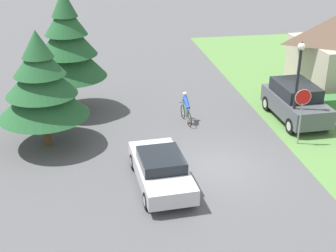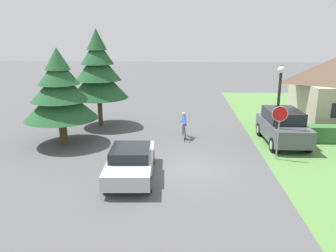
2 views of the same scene
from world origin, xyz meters
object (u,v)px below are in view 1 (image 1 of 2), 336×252
Objects in this scene: conifer_tall_far at (67,44)px; conifer_tall_near at (41,84)px; stop_sign at (302,105)px; sedan_left_lane at (161,169)px; cyclist at (186,108)px; street_lamp at (298,77)px; parked_suv_right at (296,102)px.

conifer_tall_near is at bearing -105.61° from conifer_tall_far.
sedan_left_lane is at bearing 21.72° from stop_sign.
stop_sign is (4.59, -3.33, 1.18)m from cyclist.
sedan_left_lane is 9.55m from conifer_tall_far.
conifer_tall_near is (-11.44, 1.94, 1.04)m from stop_sign.
parked_suv_right is at bearing 62.47° from street_lamp.
stop_sign is 1.52m from street_lamp.
cyclist is 0.40× the size of street_lamp.
cyclist is 0.40× the size of parked_suv_right.
sedan_left_lane is at bearing 121.87° from parked_suv_right.
cyclist is 7.33m from conifer_tall_near.
cyclist is 6.94m from conifer_tall_far.
parked_suv_right is 3.01m from stop_sign.
conifer_tall_far is at bearing -27.87° from stop_sign.
conifer_tall_near is (-6.84, -1.39, 2.21)m from cyclist.
sedan_left_lane is 2.50× the size of cyclist.
stop_sign is at bearing -73.60° from sedan_left_lane.
stop_sign is 0.59× the size of street_lamp.
sedan_left_lane is 6.75m from conifer_tall_near.
stop_sign is at bearing -131.31° from cyclist.
conifer_tall_far reaches higher than street_lamp.
parked_suv_right is at bearing 3.38° from conifer_tall_near.
cyclist is at bearing -24.37° from conifer_tall_far.
conifer_tall_near is (-11.65, 0.77, 0.08)m from street_lamp.
street_lamp reaches higher than sedan_left_lane.
conifer_tall_far reaches higher than stop_sign.
parked_suv_right reaches higher than sedan_left_lane.
stop_sign is (6.84, 2.45, 1.23)m from sedan_left_lane.
parked_suv_right is 0.70× the size of conifer_tall_far.
street_lamp is at bearing 151.11° from parked_suv_right.
parked_suv_right is at bearing -16.02° from conifer_tall_far.
conifer_tall_far is (-5.73, 2.60, 2.93)m from cyclist.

